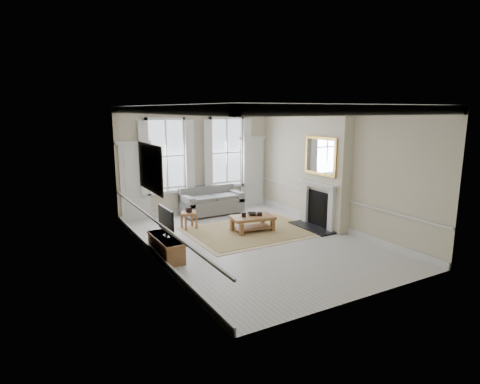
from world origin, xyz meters
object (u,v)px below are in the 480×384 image
coffee_table (253,219)px  tv_stand (166,247)px  sofa (211,203)px  side_table (189,216)px

coffee_table → tv_stand: tv_stand is taller
coffee_table → sofa: bearing=103.8°
side_table → coffee_table: side_table is taller
coffee_table → side_table: bearing=152.5°
sofa → coffee_table: bearing=-85.8°
sofa → coffee_table: size_ratio=1.53×
side_table → coffee_table: 1.80m
side_table → coffee_table: size_ratio=0.42×
sofa → tv_stand: sofa is taller
sofa → side_table: bearing=-136.2°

